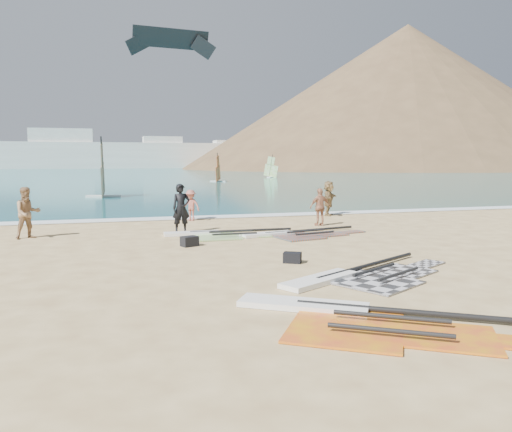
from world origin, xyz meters
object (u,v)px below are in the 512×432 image
object	(u,v)px
gear_bag_near	(189,241)
beachgoer_right	(329,198)
rig_orange	(296,234)
beachgoer_mid	(191,205)
rig_grey	(362,276)
rig_red	(363,319)
beachgoer_left	(28,213)
person_wetsuit	(181,208)
rig_green	(220,234)
gear_bag_far	(292,258)
beachgoer_back	(320,207)

from	to	relation	value
gear_bag_near	beachgoer_right	xyz separation A→B (m)	(8.39, 7.19, 0.74)
rig_orange	beachgoer_mid	bearing A→B (deg)	107.12
rig_grey	rig_red	bearing A→B (deg)	-146.35
rig_orange	beachgoer_left	size ratio (longest dim) A/B	2.70
person_wetsuit	beachgoer_right	world-z (taller)	person_wetsuit
rig_green	beachgoer_left	world-z (taller)	beachgoer_left
rig_green	person_wetsuit	bearing A→B (deg)	138.47
gear_bag_near	gear_bag_far	xyz separation A→B (m)	(2.43, -3.53, -0.02)
gear_bag_far	beachgoer_left	bearing A→B (deg)	139.17
rig_green	gear_bag_near	size ratio (longest dim) A/B	9.57
rig_red	beachgoer_back	xyz separation A→B (m)	(4.51, 12.43, 0.79)
rig_orange	person_wetsuit	size ratio (longest dim) A/B	2.63
rig_grey	beachgoer_right	size ratio (longest dim) A/B	3.02
rig_orange	beachgoer_left	xyz separation A→B (m)	(-9.85, 2.12, 0.91)
rig_red	gear_bag_near	xyz separation A→B (m)	(-1.87, 8.79, 0.12)
rig_grey	person_wetsuit	world-z (taller)	person_wetsuit
beachgoer_back	beachgoer_right	world-z (taller)	beachgoer_right
gear_bag_near	gear_bag_far	distance (m)	4.28
rig_red	gear_bag_far	size ratio (longest dim) A/B	10.73
rig_red	beachgoer_right	world-z (taller)	beachgoer_right
gear_bag_near	beachgoer_right	size ratio (longest dim) A/B	0.30
person_wetsuit	rig_green	bearing A→B (deg)	-49.31
beachgoer_left	beachgoer_back	xyz separation A→B (m)	(11.91, 0.29, -0.12)
beachgoer_back	beachgoer_right	distance (m)	4.08
rig_red	rig_orange	bearing A→B (deg)	108.89
rig_grey	rig_green	size ratio (longest dim) A/B	1.07
rig_orange	beachgoer_back	size ratio (longest dim) A/B	3.10
rig_green	person_wetsuit	world-z (taller)	person_wetsuit
beachgoer_left	beachgoer_right	distance (m)	14.44
rig_green	beachgoer_left	distance (m)	7.20
gear_bag_far	beachgoer_back	bearing A→B (deg)	61.15
rig_orange	beachgoer_mid	size ratio (longest dim) A/B	3.48
rig_orange	rig_green	bearing A→B (deg)	152.69
rig_red	beachgoer_mid	distance (m)	15.87
person_wetsuit	beachgoer_right	xyz separation A→B (m)	(8.23, 3.96, -0.08)
rig_grey	beachgoer_right	xyz separation A→B (m)	(4.94, 12.94, 0.86)
rig_green	beachgoer_back	bearing A→B (deg)	18.97
rig_orange	gear_bag_far	size ratio (longest dim) A/B	10.45
beachgoer_left	beachgoer_back	distance (m)	11.91
rig_red	rig_grey	bearing A→B (deg)	95.07
rig_green	gear_bag_far	xyz separation A→B (m)	(0.94, -5.55, 0.10)
gear_bag_far	beachgoer_back	xyz separation A→B (m)	(3.95, 7.17, 0.69)
rig_green	rig_red	world-z (taller)	rig_red
gear_bag_near	beachgoer_back	world-z (taller)	beachgoer_back
rig_red	beachgoer_left	distance (m)	14.25
gear_bag_far	beachgoer_back	size ratio (longest dim) A/B	0.30
rig_red	gear_bag_far	xyz separation A→B (m)	(0.56, 5.26, 0.10)
rig_green	beachgoer_right	size ratio (longest dim) A/B	2.83
gear_bag_far	beachgoer_left	world-z (taller)	beachgoer_left
rig_red	beachgoer_back	world-z (taller)	beachgoer_back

